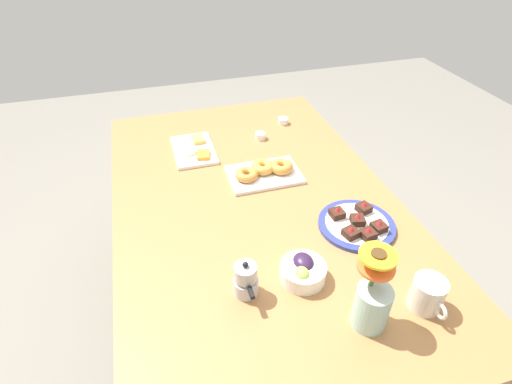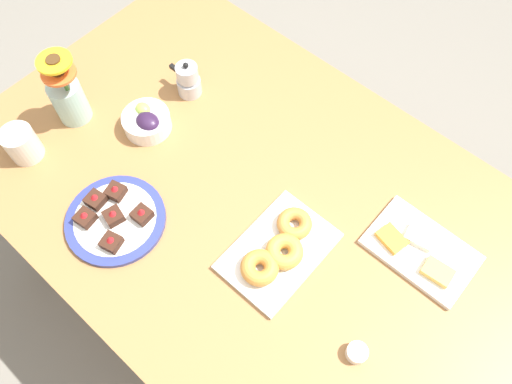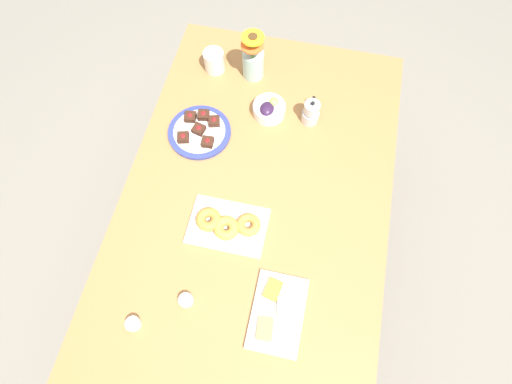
{
  "view_description": "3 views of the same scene",
  "coord_description": "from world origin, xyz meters",
  "px_view_note": "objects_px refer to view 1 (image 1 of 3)",
  "views": [
    {
      "loc": [
        1.08,
        -0.32,
        1.64
      ],
      "look_at": [
        0.0,
        0.0,
        0.78
      ],
      "focal_mm": 28.0,
      "sensor_mm": 36.0,
      "label": 1
    },
    {
      "loc": [
        -0.4,
        0.46,
        1.89
      ],
      "look_at": [
        0.0,
        0.0,
        0.78
      ],
      "focal_mm": 35.0,
      "sensor_mm": 36.0,
      "label": 2
    },
    {
      "loc": [
        -0.59,
        -0.13,
        2.11
      ],
      "look_at": [
        0.0,
        0.0,
        0.78
      ],
      "focal_mm": 28.0,
      "sensor_mm": 36.0,
      "label": 3
    }
  ],
  "objects_px": {
    "dining_table": "(256,219)",
    "croissant_platter": "(265,172)",
    "jam_cup_berry": "(283,121)",
    "grape_bowl": "(303,271)",
    "dessert_plate": "(357,224)",
    "jam_cup_honey": "(260,136)",
    "cheese_platter": "(195,150)",
    "moka_pot": "(246,280)",
    "coffee_mug": "(428,294)",
    "flower_vase": "(372,301)"
  },
  "relations": [
    {
      "from": "dining_table",
      "to": "croissant_platter",
      "type": "relative_size",
      "value": 5.71
    },
    {
      "from": "croissant_platter",
      "to": "jam_cup_berry",
      "type": "distance_m",
      "value": 0.45
    },
    {
      "from": "grape_bowl",
      "to": "dessert_plate",
      "type": "distance_m",
      "value": 0.3
    },
    {
      "from": "croissant_platter",
      "to": "jam_cup_honey",
      "type": "relative_size",
      "value": 5.83
    },
    {
      "from": "cheese_platter",
      "to": "jam_cup_berry",
      "type": "bearing_deg",
      "value": 106.83
    },
    {
      "from": "dining_table",
      "to": "moka_pot",
      "type": "distance_m",
      "value": 0.43
    },
    {
      "from": "coffee_mug",
      "to": "flower_vase",
      "type": "distance_m",
      "value": 0.17
    },
    {
      "from": "croissant_platter",
      "to": "flower_vase",
      "type": "bearing_deg",
      "value": 4.79
    },
    {
      "from": "jam_cup_honey",
      "to": "jam_cup_berry",
      "type": "xyz_separation_m",
      "value": [
        -0.11,
        0.15,
        0.0
      ]
    },
    {
      "from": "dessert_plate",
      "to": "moka_pot",
      "type": "bearing_deg",
      "value": -69.68
    },
    {
      "from": "cheese_platter",
      "to": "croissant_platter",
      "type": "relative_size",
      "value": 0.93
    },
    {
      "from": "coffee_mug",
      "to": "cheese_platter",
      "type": "height_order",
      "value": "coffee_mug"
    },
    {
      "from": "grape_bowl",
      "to": "flower_vase",
      "type": "relative_size",
      "value": 0.56
    },
    {
      "from": "grape_bowl",
      "to": "flower_vase",
      "type": "bearing_deg",
      "value": 30.15
    },
    {
      "from": "flower_vase",
      "to": "grape_bowl",
      "type": "bearing_deg",
      "value": -149.85
    },
    {
      "from": "coffee_mug",
      "to": "cheese_platter",
      "type": "relative_size",
      "value": 0.47
    },
    {
      "from": "coffee_mug",
      "to": "croissant_platter",
      "type": "distance_m",
      "value": 0.74
    },
    {
      "from": "dining_table",
      "to": "moka_pot",
      "type": "relative_size",
      "value": 13.45
    },
    {
      "from": "dining_table",
      "to": "grape_bowl",
      "type": "distance_m",
      "value": 0.4
    },
    {
      "from": "coffee_mug",
      "to": "dessert_plate",
      "type": "height_order",
      "value": "coffee_mug"
    },
    {
      "from": "dessert_plate",
      "to": "croissant_platter",
      "type": "bearing_deg",
      "value": -150.76
    },
    {
      "from": "cheese_platter",
      "to": "jam_cup_honey",
      "type": "bearing_deg",
      "value": 95.18
    },
    {
      "from": "jam_cup_honey",
      "to": "dessert_plate",
      "type": "xyz_separation_m",
      "value": [
        0.65,
        0.14,
        -0.0
      ]
    },
    {
      "from": "dining_table",
      "to": "cheese_platter",
      "type": "xyz_separation_m",
      "value": [
        -0.4,
        -0.16,
        0.1
      ]
    },
    {
      "from": "coffee_mug",
      "to": "croissant_platter",
      "type": "bearing_deg",
      "value": -161.91
    },
    {
      "from": "jam_cup_berry",
      "to": "dining_table",
      "type": "bearing_deg",
      "value": -28.65
    },
    {
      "from": "grape_bowl",
      "to": "jam_cup_honey",
      "type": "bearing_deg",
      "value": 171.74
    },
    {
      "from": "jam_cup_berry",
      "to": "cheese_platter",
      "type": "bearing_deg",
      "value": -73.17
    },
    {
      "from": "grape_bowl",
      "to": "moka_pot",
      "type": "height_order",
      "value": "moka_pot"
    },
    {
      "from": "dining_table",
      "to": "jam_cup_berry",
      "type": "height_order",
      "value": "jam_cup_berry"
    },
    {
      "from": "grape_bowl",
      "to": "moka_pot",
      "type": "distance_m",
      "value": 0.17
    },
    {
      "from": "grape_bowl",
      "to": "moka_pot",
      "type": "bearing_deg",
      "value": -88.37
    },
    {
      "from": "jam_cup_berry",
      "to": "flower_vase",
      "type": "xyz_separation_m",
      "value": [
        1.1,
        -0.16,
        0.07
      ]
    },
    {
      "from": "coffee_mug",
      "to": "moka_pot",
      "type": "xyz_separation_m",
      "value": [
        -0.18,
        -0.45,
        0.0
      ]
    },
    {
      "from": "grape_bowl",
      "to": "cheese_platter",
      "type": "distance_m",
      "value": 0.8
    },
    {
      "from": "jam_cup_berry",
      "to": "flower_vase",
      "type": "distance_m",
      "value": 1.11
    },
    {
      "from": "cheese_platter",
      "to": "jam_cup_berry",
      "type": "xyz_separation_m",
      "value": [
        -0.14,
        0.45,
        0.01
      ]
    },
    {
      "from": "flower_vase",
      "to": "moka_pot",
      "type": "distance_m",
      "value": 0.33
    },
    {
      "from": "coffee_mug",
      "to": "croissant_platter",
      "type": "relative_size",
      "value": 0.44
    },
    {
      "from": "dessert_plate",
      "to": "flower_vase",
      "type": "distance_m",
      "value": 0.37
    },
    {
      "from": "cheese_platter",
      "to": "croissant_platter",
      "type": "bearing_deg",
      "value": 42.23
    },
    {
      "from": "dessert_plate",
      "to": "flower_vase",
      "type": "bearing_deg",
      "value": -23.6
    },
    {
      "from": "croissant_platter",
      "to": "flower_vase",
      "type": "height_order",
      "value": "flower_vase"
    },
    {
      "from": "croissant_platter",
      "to": "dessert_plate",
      "type": "distance_m",
      "value": 0.42
    },
    {
      "from": "jam_cup_berry",
      "to": "flower_vase",
      "type": "relative_size",
      "value": 0.2
    },
    {
      "from": "cheese_platter",
      "to": "jam_cup_honey",
      "type": "xyz_separation_m",
      "value": [
        -0.03,
        0.3,
        0.01
      ]
    },
    {
      "from": "grape_bowl",
      "to": "croissant_platter",
      "type": "bearing_deg",
      "value": 174.72
    },
    {
      "from": "cheese_platter",
      "to": "moka_pot",
      "type": "relative_size",
      "value": 2.18
    },
    {
      "from": "cheese_platter",
      "to": "croissant_platter",
      "type": "xyz_separation_m",
      "value": [
        0.26,
        0.23,
        0.01
      ]
    },
    {
      "from": "dining_table",
      "to": "flower_vase",
      "type": "xyz_separation_m",
      "value": [
        0.57,
        0.14,
        0.17
      ]
    }
  ]
}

